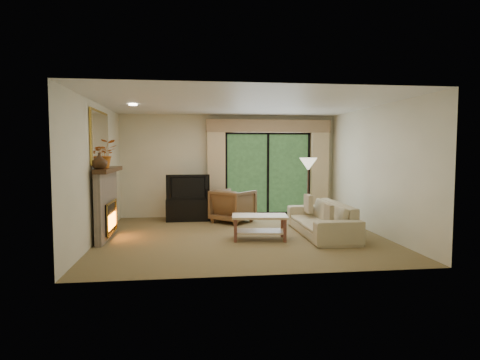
{
  "coord_description": "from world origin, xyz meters",
  "views": [
    {
      "loc": [
        -1.01,
        -7.79,
        1.71
      ],
      "look_at": [
        0.0,
        0.3,
        1.1
      ],
      "focal_mm": 30.0,
      "sensor_mm": 36.0,
      "label": 1
    }
  ],
  "objects": [
    {
      "name": "floor",
      "position": [
        0.0,
        0.0,
        0.0
      ],
      "size": [
        5.5,
        5.5,
        0.0
      ],
      "primitive_type": "plane",
      "color": "olive",
      "rests_on": "ground"
    },
    {
      "name": "floor_lamp",
      "position": [
        1.71,
        1.21,
        0.77
      ],
      "size": [
        0.53,
        0.53,
        1.53
      ],
      "primitive_type": null,
      "rotation": [
        0.0,
        0.0,
        0.38
      ],
      "color": "beige",
      "rests_on": "floor"
    },
    {
      "name": "wall_back",
      "position": [
        0.0,
        2.5,
        1.3
      ],
      "size": [
        5.0,
        0.0,
        5.0
      ],
      "primitive_type": "plane",
      "rotation": [
        1.57,
        0.0,
        0.0
      ],
      "color": "beige",
      "rests_on": "ground"
    },
    {
      "name": "vase",
      "position": [
        -2.61,
        -0.41,
        1.52
      ],
      "size": [
        0.33,
        0.33,
        0.29
      ],
      "primitive_type": "imported",
      "rotation": [
        0.0,
        0.0,
        -0.21
      ],
      "color": "#392212",
      "rests_on": "fireplace"
    },
    {
      "name": "sliding_door",
      "position": [
        1.0,
        2.45,
        1.1
      ],
      "size": [
        2.26,
        0.1,
        2.16
      ],
      "primitive_type": null,
      "color": "black",
      "rests_on": "floor"
    },
    {
      "name": "coffee_table",
      "position": [
        0.3,
        -0.32,
        0.24
      ],
      "size": [
        1.11,
        0.7,
        0.47
      ],
      "primitive_type": null,
      "rotation": [
        0.0,
        0.0,
        -0.12
      ],
      "color": "#D8B98C",
      "rests_on": "floor"
    },
    {
      "name": "ceiling",
      "position": [
        0.0,
        0.0,
        2.6
      ],
      "size": [
        5.5,
        5.5,
        0.0
      ],
      "primitive_type": "plane",
      "rotation": [
        3.14,
        0.0,
        0.0
      ],
      "color": "silver",
      "rests_on": "ground"
    },
    {
      "name": "mirror",
      "position": [
        -2.71,
        0.2,
        1.95
      ],
      "size": [
        0.07,
        1.45,
        1.02
      ],
      "primitive_type": null,
      "color": "gold",
      "rests_on": "wall_left"
    },
    {
      "name": "branches",
      "position": [
        -2.61,
        -0.02,
        1.64
      ],
      "size": [
        0.56,
        0.51,
        0.53
      ],
      "primitive_type": "imported",
      "rotation": [
        0.0,
        0.0,
        0.22
      ],
      "color": "#B35B17",
      "rests_on": "fireplace"
    },
    {
      "name": "wall_right",
      "position": [
        2.75,
        0.0,
        1.3
      ],
      "size": [
        0.0,
        5.0,
        5.0
      ],
      "primitive_type": "plane",
      "rotation": [
        1.57,
        0.0,
        -1.57
      ],
      "color": "beige",
      "rests_on": "ground"
    },
    {
      "name": "cornice",
      "position": [
        1.0,
        2.36,
        2.32
      ],
      "size": [
        3.2,
        0.24,
        0.32
      ],
      "primitive_type": "cube",
      "color": "#977755",
      "rests_on": "wall_back"
    },
    {
      "name": "curtain_right",
      "position": [
        2.35,
        2.34,
        1.2
      ],
      "size": [
        0.45,
        0.18,
        2.35
      ],
      "primitive_type": "cube",
      "color": "#CFB387",
      "rests_on": "floor"
    },
    {
      "name": "pillow_near",
      "position": [
        1.53,
        -0.71,
        0.54
      ],
      "size": [
        0.09,
        0.34,
        0.34
      ],
      "primitive_type": "cube",
      "rotation": [
        0.0,
        0.0,
        -0.01
      ],
      "color": "brown",
      "rests_on": "sofa"
    },
    {
      "name": "fireplace",
      "position": [
        -2.63,
        0.2,
        0.69
      ],
      "size": [
        0.24,
        1.7,
        1.37
      ],
      "primitive_type": null,
      "color": "slate",
      "rests_on": "floor"
    },
    {
      "name": "tv",
      "position": [
        -1.07,
        1.95,
        0.83
      ],
      "size": [
        1.04,
        0.15,
        0.6
      ],
      "primitive_type": "imported",
      "rotation": [
        0.0,
        0.0,
        0.02
      ],
      "color": "black",
      "rests_on": "media_console"
    },
    {
      "name": "armchair",
      "position": [
        -0.01,
        1.59,
        0.39
      ],
      "size": [
        1.2,
        1.2,
        0.78
      ],
      "primitive_type": "imported",
      "rotation": [
        0.0,
        0.0,
        2.4
      ],
      "color": "brown",
      "rests_on": "floor"
    },
    {
      "name": "wall_left",
      "position": [
        -2.75,
        0.0,
        1.3
      ],
      "size": [
        0.0,
        5.0,
        5.0
      ],
      "primitive_type": "plane",
      "rotation": [
        1.57,
        0.0,
        1.57
      ],
      "color": "beige",
      "rests_on": "ground"
    },
    {
      "name": "wall_front",
      "position": [
        0.0,
        -2.5,
        1.3
      ],
      "size": [
        5.0,
        0.0,
        5.0
      ],
      "primitive_type": "plane",
      "rotation": [
        -1.57,
        0.0,
        0.0
      ],
      "color": "beige",
      "rests_on": "ground"
    },
    {
      "name": "sofa",
      "position": [
        1.61,
        -0.06,
        0.33
      ],
      "size": [
        0.9,
        2.25,
        0.65
      ],
      "primitive_type": "imported",
      "rotation": [
        0.0,
        0.0,
        -1.58
      ],
      "color": "tan",
      "rests_on": "floor"
    },
    {
      "name": "media_console",
      "position": [
        -1.07,
        1.95,
        0.26
      ],
      "size": [
        1.06,
        0.49,
        0.53
      ],
      "primitive_type": "cube",
      "rotation": [
        0.0,
        0.0,
        0.02
      ],
      "color": "black",
      "rests_on": "floor"
    },
    {
      "name": "curtain_left",
      "position": [
        -0.35,
        2.34,
        1.2
      ],
      "size": [
        0.45,
        0.18,
        2.35
      ],
      "primitive_type": "cube",
      "color": "#CFB387",
      "rests_on": "floor"
    },
    {
      "name": "pillow_far",
      "position": [
        1.53,
        0.58,
        0.55
      ],
      "size": [
        0.1,
        0.39,
        0.38
      ],
      "primitive_type": "cube",
      "rotation": [
        0.0,
        0.0,
        -0.01
      ],
      "color": "brown",
      "rests_on": "sofa"
    }
  ]
}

